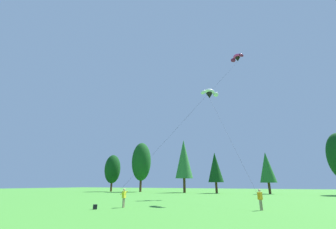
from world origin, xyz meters
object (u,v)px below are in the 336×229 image
kite_flyer_mid (260,198)px  kite_flyer_near (124,196)px  parafoil_kite_mid_white (209,94)px  backpack (95,207)px  parafoil_kite_high_magenta (237,58)px

kite_flyer_mid → kite_flyer_near: bearing=-163.6°
kite_flyer_near → kite_flyer_mid: same height
kite_flyer_near → parafoil_kite_mid_white: bearing=80.2°
kite_flyer_mid → parafoil_kite_mid_white: 24.77m
parafoil_kite_mid_white → backpack: size_ratio=44.57×
kite_flyer_mid → backpack: size_ratio=4.23×
kite_flyer_near → parafoil_kite_mid_white: size_ratio=0.09×
kite_flyer_near → backpack: 2.76m
kite_flyer_mid → parafoil_kite_high_magenta: parafoil_kite_high_magenta is taller
parafoil_kite_high_magenta → backpack: bearing=-122.7°
kite_flyer_near → parafoil_kite_mid_white: 26.01m
parafoil_kite_high_magenta → parafoil_kite_mid_white: size_ratio=1.13×
parafoil_kite_high_magenta → parafoil_kite_mid_white: parafoil_kite_high_magenta is taller
parafoil_kite_high_magenta → backpack: size_ratio=50.41×
backpack → kite_flyer_mid: bearing=-29.8°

